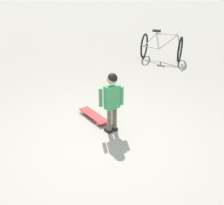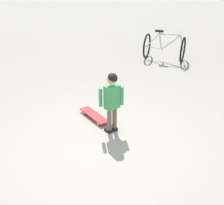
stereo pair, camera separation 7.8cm
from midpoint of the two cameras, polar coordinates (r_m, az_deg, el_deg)
name	(u,v)px [view 1 (the left image)]	position (r m, az deg, el deg)	size (l,w,h in m)	color
ground_plane	(104,145)	(4.60, -2.09, -8.50)	(50.00, 50.00, 0.00)	#9E9384
child_person	(112,97)	(4.62, -0.50, 1.18)	(0.35, 0.28, 1.06)	brown
skateboard	(94,115)	(5.29, -4.10, -2.56)	(0.72, 0.51, 0.07)	#B22D2D
bicycle_near	(162,47)	(8.34, 9.60, 10.85)	(1.11, 0.77, 0.85)	black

